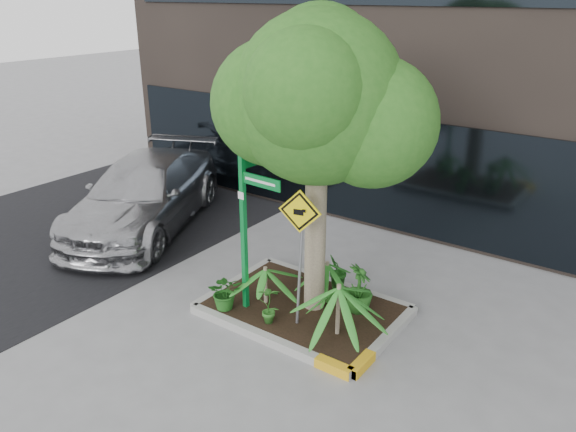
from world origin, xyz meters
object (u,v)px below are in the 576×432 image
Objects in this scene: cattle_sign at (300,235)px; parked_car at (145,194)px; tree at (319,99)px; street_sign_post at (248,219)px.

parked_car is at bearing 152.25° from cattle_sign.
tree reaches higher than parked_car.
street_sign_post is (-0.89, -0.68, -1.97)m from tree.
parked_car is 4.92m from street_sign_post.
street_sign_post is (4.54, -1.63, 0.97)m from parked_car.
tree reaches higher than street_sign_post.
parked_car is 1.94× the size of street_sign_post.
tree is at bearing 40.81° from street_sign_post.
parked_car is at bearing 170.00° from tree.
parked_car is 5.77m from cattle_sign.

